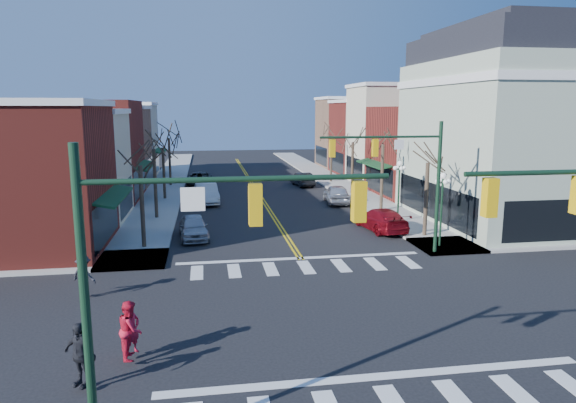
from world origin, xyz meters
name	(u,v)px	position (x,y,z in m)	size (l,w,h in m)	color
ground	(337,316)	(0.00, 0.00, 0.00)	(160.00, 160.00, 0.00)	black
sidewalk_left	(153,216)	(-8.75, 20.00, 0.07)	(3.50, 70.00, 0.15)	#9E9B93
sidewalk_right	(381,208)	(8.75, 20.00, 0.07)	(3.50, 70.00, 0.15)	#9E9B93
bldg_left_brick_a	(8,180)	(-15.50, 11.75, 4.00)	(10.00, 8.50, 8.00)	maroon
bldg_left_stucco_a	(50,168)	(-15.50, 19.50, 3.75)	(10.00, 7.00, 7.50)	beige
bldg_left_brick_b	(77,152)	(-15.50, 27.50, 4.25)	(10.00, 9.00, 8.50)	maroon
bldg_left_tan	(97,148)	(-15.50, 35.75, 3.90)	(10.00, 7.50, 7.80)	#916950
bldg_left_stucco_b	(111,141)	(-15.50, 43.50, 4.10)	(10.00, 8.00, 8.20)	beige
bldg_right_brick_a	(432,151)	(15.50, 25.75, 4.00)	(10.00, 8.50, 8.00)	maroon
bldg_right_stucco	(401,136)	(15.50, 33.50, 5.00)	(10.00, 7.00, 10.00)	beige
bldg_right_brick_b	(377,139)	(15.50, 41.00, 4.25)	(10.00, 8.00, 8.50)	maroon
bldg_right_tan	(358,134)	(15.50, 49.00, 4.50)	(10.00, 8.00, 9.00)	#916950
victorian_corner	(519,126)	(16.50, 14.50, 6.66)	(12.25, 14.25, 13.30)	#A5B39B
traffic_mast_near_left	(175,260)	(-5.55, -7.40, 4.71)	(6.60, 0.28, 7.20)	#14331E
traffic_mast_far_right	(406,169)	(5.55, 7.40, 4.71)	(6.60, 0.28, 7.20)	#14331E
lamppost_corner	(442,197)	(8.20, 8.50, 2.96)	(0.36, 0.36, 4.33)	#14331E
lamppost_midblock	(399,181)	(8.20, 15.00, 2.96)	(0.36, 0.36, 4.33)	#14331E
tree_left_a	(142,208)	(-8.40, 11.00, 2.38)	(0.24, 0.24, 4.76)	#382B21
tree_left_b	(155,185)	(-8.40, 19.00, 2.52)	(0.24, 0.24, 5.04)	#382B21
tree_left_c	(164,174)	(-8.40, 27.00, 2.27)	(0.24, 0.24, 4.55)	#382B21
tree_left_d	(170,162)	(-8.40, 35.00, 2.45)	(0.24, 0.24, 4.90)	#382B21
tree_right_a	(426,201)	(8.40, 11.00, 2.31)	(0.24, 0.24, 4.62)	#382B21
tree_right_b	(382,179)	(8.40, 19.00, 2.59)	(0.24, 0.24, 5.18)	#382B21
tree_right_c	(352,169)	(8.40, 27.00, 2.42)	(0.24, 0.24, 4.83)	#382B21
tree_right_d	(331,159)	(8.40, 35.00, 2.48)	(0.24, 0.24, 4.97)	#382B21
car_left_near	(193,227)	(-5.68, 13.03, 0.71)	(1.68, 4.18, 1.42)	#A4A4A9
car_left_mid	(207,194)	(-4.80, 24.78, 0.81)	(1.72, 4.94, 1.63)	silver
car_left_far	(199,180)	(-5.48, 34.01, 0.73)	(2.43, 5.27, 1.47)	black
car_right_near	(381,219)	(6.33, 13.21, 0.73)	(2.04, 5.03, 1.46)	maroon
car_right_mid	(336,194)	(5.94, 23.13, 0.79)	(1.87, 4.65, 1.58)	#B6B6BB
car_right_far	(302,179)	(4.94, 33.12, 0.69)	(1.46, 4.18, 1.38)	black
pedestrian_red_a	(132,329)	(-7.30, -2.20, 0.96)	(0.59, 0.39, 1.61)	red
pedestrian_red_b	(130,329)	(-7.30, -2.46, 1.08)	(0.90, 0.70, 1.85)	red
pedestrian_dark_a	(80,354)	(-8.46, -3.96, 1.08)	(1.09, 0.46, 1.87)	black
pedestrian_dark_b	(84,275)	(-10.00, 3.58, 0.99)	(1.08, 0.62, 1.68)	#202129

